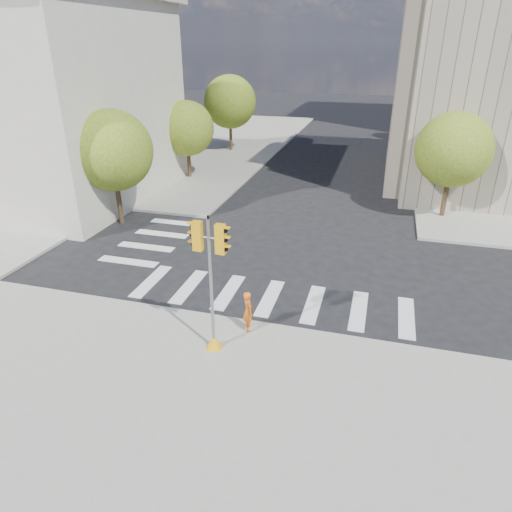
{
  "coord_description": "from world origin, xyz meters",
  "views": [
    {
      "loc": [
        3.75,
        -17.8,
        9.58
      ],
      "look_at": [
        -0.55,
        -2.52,
        2.1
      ],
      "focal_mm": 32.0,
      "sensor_mm": 36.0,
      "label": 1
    }
  ],
  "objects_px": {
    "lamp_far": "(439,103)",
    "photographer": "(248,311)",
    "lamp_near": "(457,129)",
    "traffic_signal": "(212,296)",
    "planter_wall": "(42,217)"
  },
  "relations": [
    {
      "from": "lamp_far",
      "to": "photographer",
      "type": "xyz_separation_m",
      "value": [
        -8.25,
        -32.6,
        -3.66
      ]
    },
    {
      "from": "lamp_far",
      "to": "photographer",
      "type": "bearing_deg",
      "value": -104.2
    },
    {
      "from": "lamp_far",
      "to": "traffic_signal",
      "type": "relative_size",
      "value": 1.7
    },
    {
      "from": "lamp_near",
      "to": "lamp_far",
      "type": "distance_m",
      "value": 14.0
    },
    {
      "from": "photographer",
      "to": "planter_wall",
      "type": "bearing_deg",
      "value": 33.66
    },
    {
      "from": "lamp_far",
      "to": "traffic_signal",
      "type": "bearing_deg",
      "value": -104.94
    },
    {
      "from": "lamp_near",
      "to": "traffic_signal",
      "type": "relative_size",
      "value": 1.7
    },
    {
      "from": "lamp_far",
      "to": "photographer",
      "type": "relative_size",
      "value": 5.27
    },
    {
      "from": "photographer",
      "to": "lamp_near",
      "type": "bearing_deg",
      "value": -53.78
    },
    {
      "from": "photographer",
      "to": "planter_wall",
      "type": "relative_size",
      "value": 0.26
    },
    {
      "from": "traffic_signal",
      "to": "photographer",
      "type": "distance_m",
      "value": 2.02
    },
    {
      "from": "lamp_near",
      "to": "photographer",
      "type": "xyz_separation_m",
      "value": [
        -8.25,
        -18.6,
        -3.66
      ]
    },
    {
      "from": "lamp_far",
      "to": "traffic_signal",
      "type": "height_order",
      "value": "lamp_far"
    },
    {
      "from": "lamp_far",
      "to": "planter_wall",
      "type": "bearing_deg",
      "value": -132.07
    },
    {
      "from": "traffic_signal",
      "to": "planter_wall",
      "type": "distance_m",
      "value": 16.37
    }
  ]
}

